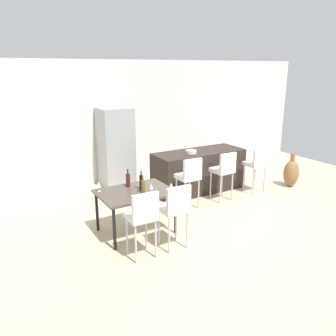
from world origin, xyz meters
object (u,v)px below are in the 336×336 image
at_px(kitchen_island, 199,171).
at_px(bar_chair_middle, 224,169).
at_px(dining_chair_far, 175,207).
at_px(wine_glass_left, 151,187).
at_px(wine_bottle_right, 141,182).
at_px(floor_vase, 291,173).
at_px(wine_bottle_end, 143,186).
at_px(wine_bottle_corner, 128,180).
at_px(fruit_bowl, 191,152).
at_px(dining_chair_near, 142,214).
at_px(refrigerator, 116,147).
at_px(bar_chair_left, 189,175).
at_px(bar_chair_right, 257,163).
at_px(potted_plant, 209,158).
at_px(dining_table, 135,195).
at_px(wine_glass_far, 171,186).
at_px(wine_glass_middle, 99,184).

height_order(kitchen_island, bar_chair_middle, bar_chair_middle).
bearing_deg(dining_chair_far, wine_glass_left, 100.02).
relative_size(wine_bottle_right, floor_vase, 0.41).
distance_m(wine_bottle_end, wine_bottle_corner, 0.41).
height_order(kitchen_island, fruit_bowl, fruit_bowl).
relative_size(dining_chair_near, refrigerator, 0.57).
relative_size(bar_chair_left, floor_vase, 1.31).
bearing_deg(fruit_bowl, refrigerator, 131.11).
xyz_separation_m(bar_chair_right, dining_chair_far, (-2.88, -1.19, 0.00)).
distance_m(bar_chair_left, bar_chair_right, 1.81).
distance_m(wine_bottle_right, potted_plant, 4.12).
xyz_separation_m(dining_table, wine_glass_far, (0.48, -0.36, 0.19)).
bearing_deg(fruit_bowl, wine_bottle_right, -148.61).
bearing_deg(floor_vase, fruit_bowl, 160.14).
relative_size(wine_bottle_corner, potted_plant, 0.60).
relative_size(bar_chair_middle, bar_chair_right, 1.00).
bearing_deg(wine_bottle_corner, wine_glass_left, -70.50).
bearing_deg(wine_glass_middle, wine_bottle_end, -35.74).
distance_m(wine_glass_left, fruit_bowl, 2.16).
distance_m(kitchen_island, dining_table, 2.43).
relative_size(kitchen_island, wine_glass_far, 12.06).
bearing_deg(potted_plant, bar_chair_left, -134.79).
xyz_separation_m(bar_chair_middle, dining_chair_near, (-2.49, -1.19, 0.00)).
bearing_deg(potted_plant, fruit_bowl, -138.40).
height_order(dining_chair_near, dining_chair_far, same).
xyz_separation_m(wine_bottle_corner, floor_vase, (4.18, -0.01, -0.53)).
relative_size(bar_chair_middle, floor_vase, 1.31).
relative_size(wine_glass_left, potted_plant, 0.33).
bearing_deg(dining_chair_near, bar_chair_left, 36.29).
relative_size(dining_chair_far, wine_bottle_corner, 3.32).
distance_m(bar_chair_right, wine_bottle_end, 3.11).
distance_m(fruit_bowl, potted_plant, 2.15).
bearing_deg(wine_glass_far, kitchen_island, 42.54).
xyz_separation_m(dining_chair_near, wine_bottle_end, (0.36, 0.68, 0.15)).
bearing_deg(wine_glass_middle, wine_bottle_right, -23.24).
bearing_deg(dining_chair_near, refrigerator, 73.82).
distance_m(bar_chair_middle, wine_glass_far, 1.90).
bearing_deg(floor_vase, dining_chair_far, -164.60).
bearing_deg(wine_bottle_right, fruit_bowl, 31.39).
xyz_separation_m(wine_bottle_corner, wine_glass_left, (0.18, -0.51, 0.00)).
bearing_deg(wine_bottle_end, wine_bottle_right, 73.84).
xyz_separation_m(dining_chair_near, potted_plant, (3.68, 3.26, -0.40)).
bearing_deg(wine_bottle_corner, kitchen_island, 22.49).
xyz_separation_m(bar_chair_left, wine_glass_middle, (-1.87, -0.07, 0.17)).
height_order(bar_chair_left, dining_chair_near, same).
relative_size(wine_bottle_right, wine_bottle_corner, 1.04).
bearing_deg(wine_bottle_end, wine_glass_left, -51.40).
height_order(bar_chair_right, fruit_bowl, bar_chair_right).
bearing_deg(wine_bottle_right, wine_glass_far, -48.25).
bearing_deg(dining_chair_near, bar_chair_middle, 25.55).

